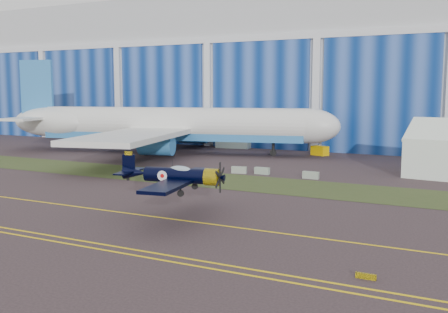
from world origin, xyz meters
The scene contains 14 objects.
ground centered at (0.00, 0.00, 0.00)m, with size 260.00×260.00×0.00m, color #3A2C2F.
grass_median centered at (0.00, 14.00, 0.02)m, with size 260.00×10.00×0.02m, color #475128.
hangar centered at (0.00, 71.79, 14.96)m, with size 220.00×45.70×30.00m.
taxiway_centreline centered at (0.00, -5.00, 0.01)m, with size 200.00×0.20×0.02m, color yellow.
edge_line_near centered at (0.00, -14.50, 0.01)m, with size 80.00×0.20×0.02m, color yellow.
edge_line_far centered at (0.00, -13.50, 0.01)m, with size 80.00×0.20×0.02m, color yellow.
guard_board_right centered at (22.00, -12.00, 0.17)m, with size 1.20×0.15×0.35m, color yellow.
warbird centered at (4.36, -4.46, 3.70)m, with size 12.44×14.20×3.74m.
jetliner centered at (-21.74, 35.41, 11.34)m, with size 76.04×68.73×22.67m.
shipping_container centered at (-15.63, 47.71, 1.41)m, with size 6.52×2.61×2.83m, color #D6F5D7.
tug centered at (2.45, 44.00, 0.78)m, with size 2.66×1.66×1.55m, color #FFC200.
barrier_a centered at (-1.32, 20.07, 0.45)m, with size 2.00×0.60×0.90m, color gray.
barrier_b centered at (1.66, 20.77, 0.45)m, with size 2.00×0.60×0.90m, color gray.
barrier_c centered at (8.43, 20.21, 0.45)m, with size 2.00×0.60×0.90m, color gray.
Camera 1 is at (27.92, -41.70, 10.81)m, focal length 42.00 mm.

